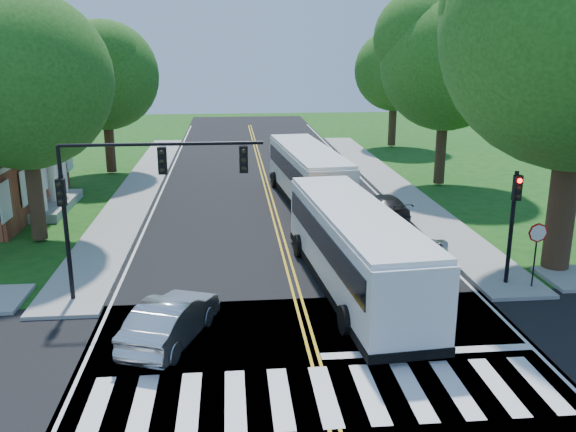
{
  "coord_description": "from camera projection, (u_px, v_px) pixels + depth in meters",
  "views": [
    {
      "loc": [
        -2.37,
        -14.72,
        9.04
      ],
      "look_at": [
        -0.1,
        8.82,
        2.4
      ],
      "focal_mm": 38.0,
      "sensor_mm": 36.0,
      "label": 1
    }
  ],
  "objects": [
    {
      "name": "hatchback",
      "position": [
        171.0,
        319.0,
        19.09
      ],
      "size": [
        3.01,
        4.73,
        1.47
      ],
      "primitive_type": "imported",
      "rotation": [
        0.0,
        0.0,
        2.79
      ],
      "color": "#B7BABE",
      "rests_on": "road"
    },
    {
      "name": "tree_west_far",
      "position": [
        104.0,
        76.0,
        42.61
      ],
      "size": [
        7.6,
        7.6,
        10.67
      ],
      "color": "#322014",
      "rests_on": "ground"
    },
    {
      "name": "sidewalk_ne",
      "position": [
        388.0,
        182.0,
        41.47
      ],
      "size": [
        2.6,
        40.0,
        0.15
      ],
      "primitive_type": "cube",
      "color": "gray",
      "rests_on": "ground"
    },
    {
      "name": "stop_sign",
      "position": [
        537.0,
        240.0,
        22.77
      ],
      "size": [
        0.76,
        0.08,
        2.53
      ],
      "color": "black",
      "rests_on": "ground"
    },
    {
      "name": "cross_road",
      "position": [
        322.0,
        386.0,
        16.76
      ],
      "size": [
        60.0,
        12.0,
        0.01
      ],
      "primitive_type": "cube",
      "color": "black",
      "rests_on": "ground"
    },
    {
      "name": "signal_ne",
      "position": [
        514.0,
        213.0,
        22.89
      ],
      "size": [
        0.3,
        0.46,
        4.4
      ],
      "color": "black",
      "rests_on": "ground"
    },
    {
      "name": "tree_east_far",
      "position": [
        395.0,
        71.0,
        54.4
      ],
      "size": [
        7.2,
        7.2,
        10.34
      ],
      "color": "#322014",
      "rests_on": "ground"
    },
    {
      "name": "tree_west_near",
      "position": [
        22.0,
        81.0,
        27.08
      ],
      "size": [
        8.0,
        8.0,
        11.4
      ],
      "color": "#322014",
      "rests_on": "ground"
    },
    {
      "name": "sidewalk_nw",
      "position": [
        140.0,
        187.0,
        39.94
      ],
      "size": [
        2.6,
        40.0,
        0.15
      ],
      "primitive_type": "cube",
      "color": "gray",
      "rests_on": "ground"
    },
    {
      "name": "stop_bar",
      "position": [
        428.0,
        351.0,
        18.62
      ],
      "size": [
        6.6,
        0.4,
        0.01
      ],
      "primitive_type": "cube",
      "color": "silver",
      "rests_on": "road"
    },
    {
      "name": "crosswalk",
      "position": [
        325.0,
        395.0,
        16.28
      ],
      "size": [
        12.6,
        3.0,
        0.01
      ],
      "primitive_type": "cube",
      "color": "silver",
      "rests_on": "road"
    },
    {
      "name": "bus_follow",
      "position": [
        308.0,
        173.0,
        36.24
      ],
      "size": [
        3.78,
        12.55,
        3.2
      ],
      "rotation": [
        0.0,
        0.0,
        3.23
      ],
      "color": "white",
      "rests_on": "road"
    },
    {
      "name": "signal_nw",
      "position": [
        130.0,
        184.0,
        21.2
      ],
      "size": [
        7.15,
        0.46,
        5.66
      ],
      "color": "black",
      "rests_on": "ground"
    },
    {
      "name": "suv",
      "position": [
        422.0,
        255.0,
        25.18
      ],
      "size": [
        3.54,
        5.31,
        1.35
      ],
      "primitive_type": "imported",
      "rotation": [
        0.0,
        0.0,
        2.85
      ],
      "color": "#A5A8AC",
      "rests_on": "road"
    },
    {
      "name": "road",
      "position": [
        274.0,
        213.0,
        34.01
      ],
      "size": [
        14.0,
        96.0,
        0.01
      ],
      "primitive_type": "cube",
      "color": "black",
      "rests_on": "ground"
    },
    {
      "name": "edge_line_e",
      "position": [
        377.0,
        193.0,
        38.47
      ],
      "size": [
        0.12,
        70.0,
        0.01
      ],
      "primitive_type": "cube",
      "color": "silver",
      "rests_on": "road"
    },
    {
      "name": "dark_sedan",
      "position": [
        382.0,
        206.0,
        32.96
      ],
      "size": [
        2.44,
        4.64,
        1.28
      ],
      "primitive_type": "imported",
      "rotation": [
        0.0,
        0.0,
        3.29
      ],
      "color": "black",
      "rests_on": "road"
    },
    {
      "name": "center_line",
      "position": [
        269.0,
        196.0,
        37.84
      ],
      "size": [
        0.36,
        70.0,
        0.01
      ],
      "primitive_type": "cube",
      "color": "gold",
      "rests_on": "road"
    },
    {
      "name": "edge_line_w",
      "position": [
        158.0,
        198.0,
        37.22
      ],
      "size": [
        0.12,
        70.0,
        0.01
      ],
      "primitive_type": "cube",
      "color": "silver",
      "rests_on": "road"
    },
    {
      "name": "bus_lead",
      "position": [
        354.0,
        247.0,
        23.06
      ],
      "size": [
        3.71,
        12.42,
        3.17
      ],
      "rotation": [
        0.0,
        0.0,
        3.23
      ],
      "color": "white",
      "rests_on": "road"
    },
    {
      "name": "tree_east_mid",
      "position": [
        447.0,
        65.0,
        38.7
      ],
      "size": [
        8.4,
        8.4,
        11.93
      ],
      "color": "#322014",
      "rests_on": "ground"
    },
    {
      "name": "ground",
      "position": [
        322.0,
        386.0,
        16.76
      ],
      "size": [
        140.0,
        140.0,
        0.0
      ],
      "primitive_type": "plane",
      "color": "#124A12",
      "rests_on": "ground"
    }
  ]
}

